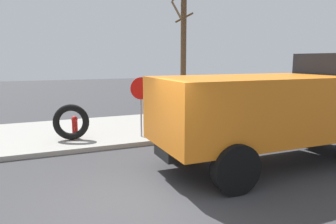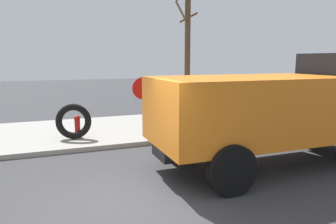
{
  "view_description": "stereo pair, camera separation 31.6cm",
  "coord_description": "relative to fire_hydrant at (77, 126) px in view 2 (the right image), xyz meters",
  "views": [
    {
      "loc": [
        -1.48,
        -5.61,
        2.84
      ],
      "look_at": [
        2.07,
        2.71,
        1.32
      ],
      "focal_mm": 33.83,
      "sensor_mm": 36.0,
      "label": 1
    },
    {
      "loc": [
        -1.19,
        -5.73,
        2.84
      ],
      "look_at": [
        2.07,
        2.71,
        1.32
      ],
      "focal_mm": 33.83,
      "sensor_mm": 36.0,
      "label": 2
    }
  ],
  "objects": [
    {
      "name": "sidewalk_curb",
      "position": [
        0.25,
        1.09,
        -0.48
      ],
      "size": [
        36.0,
        5.0,
        0.15
      ],
      "primitive_type": "cube",
      "color": "#99968E",
      "rests_on": "ground"
    },
    {
      "name": "loose_tire",
      "position": [
        -0.14,
        -0.2,
        0.2
      ],
      "size": [
        1.24,
        0.64,
        1.21
      ],
      "primitive_type": "torus",
      "rotation": [
        1.47,
        0.0,
        -0.27
      ],
      "color": "black",
      "rests_on": "sidewalk_curb"
    },
    {
      "name": "bare_tree",
      "position": [
        4.89,
        1.62,
        2.74
      ],
      "size": [
        1.14,
        1.07,
        6.04
      ],
      "color": "#4C3823",
      "rests_on": "sidewalk_curb"
    },
    {
      "name": "dump_truck_orange",
      "position": [
        5.08,
        -4.49,
        1.05
      ],
      "size": [
        7.01,
        2.83,
        3.0
      ],
      "color": "orange",
      "rests_on": "ground"
    },
    {
      "name": "stop_sign",
      "position": [
        2.16,
        -0.73,
        1.03
      ],
      "size": [
        0.76,
        0.08,
        2.08
      ],
      "color": "gray",
      "rests_on": "sidewalk_curb"
    },
    {
      "name": "ground_plane",
      "position": [
        0.25,
        -5.41,
        -0.56
      ],
      "size": [
        80.0,
        80.0,
        0.0
      ],
      "primitive_type": "plane",
      "color": "#38383A"
    },
    {
      "name": "fire_hydrant",
      "position": [
        0.0,
        0.0,
        0.0
      ],
      "size": [
        0.22,
        0.49,
        0.77
      ],
      "color": "red",
      "rests_on": "sidewalk_curb"
    }
  ]
}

